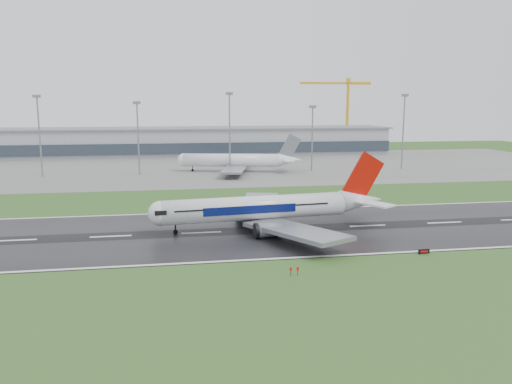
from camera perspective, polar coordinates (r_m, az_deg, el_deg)
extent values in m
plane|color=#2A511E|center=(113.81, -6.32, -4.72)|extent=(520.00, 520.00, 0.00)
cube|color=black|center=(113.79, -6.32, -4.69)|extent=(400.00, 45.00, 0.10)
cube|color=slate|center=(236.79, -7.99, 2.92)|extent=(400.00, 130.00, 0.08)
cube|color=#93969E|center=(295.79, -8.33, 5.76)|extent=(240.00, 36.00, 15.00)
cylinder|color=gray|center=(216.97, -23.66, 5.73)|extent=(0.64, 0.64, 31.61)
cylinder|color=gray|center=(210.96, -13.42, 5.86)|extent=(0.64, 0.64, 29.13)
cylinder|color=gray|center=(211.62, -3.06, 6.64)|extent=(0.64, 0.64, 32.95)
cylinder|color=gray|center=(218.79, 6.49, 5.99)|extent=(0.64, 0.64, 27.48)
cylinder|color=gray|center=(233.74, 16.59, 6.50)|extent=(0.64, 0.64, 32.48)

